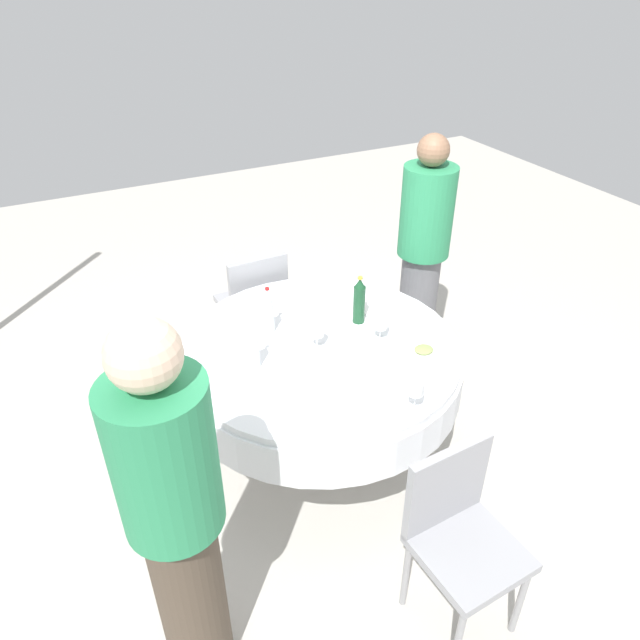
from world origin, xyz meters
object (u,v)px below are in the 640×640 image
at_px(wine_glass_left, 381,323).
at_px(person_inner, 423,250).
at_px(bottle_clear_south, 253,346).
at_px(wine_glass_east, 416,389).
at_px(plate_rear, 380,307).
at_px(wine_glass_west, 317,331).
at_px(dining_table, 320,366).
at_px(plate_front, 424,352).
at_px(bottle_dark_green_far, 359,301).
at_px(chair_west, 254,300).
at_px(chair_mid, 459,527).
at_px(person_south, 176,516).
at_px(bottle_clear_inner, 268,311).

relative_size(wine_glass_left, person_inner, 0.09).
relative_size(bottle_clear_south, person_inner, 0.17).
relative_size(wine_glass_east, plate_rear, 0.61).
bearing_deg(wine_glass_east, wine_glass_west, 106.13).
bearing_deg(dining_table, bottle_clear_south, -176.29).
relative_size(wine_glass_east, plate_front, 0.68).
distance_m(bottle_clear_south, wine_glass_left, 0.70).
xyz_separation_m(bottle_clear_south, plate_front, (0.83, -0.29, -0.11)).
xyz_separation_m(bottle_dark_green_far, plate_front, (0.15, -0.42, -0.12)).
relative_size(person_inner, chair_west, 1.83).
xyz_separation_m(wine_glass_east, chair_mid, (-0.10, -0.50, -0.33)).
bearing_deg(plate_rear, person_inner, 33.81).
bearing_deg(person_south, bottle_clear_inner, -77.11).
distance_m(wine_glass_left, person_inner, 0.96).
bearing_deg(wine_glass_east, plate_rear, 68.73).
bearing_deg(plate_rear, wine_glass_left, -121.78).
distance_m(person_south, chair_mid, 1.15).
distance_m(person_south, person_inner, 2.48).
height_order(plate_rear, person_south, person_south).
xyz_separation_m(wine_glass_west, chair_mid, (0.09, -1.13, -0.32)).
bearing_deg(chair_mid, bottle_clear_south, -71.42).
relative_size(bottle_dark_green_far, plate_rear, 1.15).
height_order(wine_glass_west, person_south, person_south).
bearing_deg(person_inner, bottle_clear_inner, -103.87).
relative_size(dining_table, wine_glass_left, 10.33).
bearing_deg(wine_glass_left, bottle_clear_south, 174.38).
bearing_deg(chair_mid, wine_glass_west, -88.75).
height_order(bottle_clear_inner, plate_front, bottle_clear_inner).
relative_size(dining_table, chair_mid, 1.75).
distance_m(wine_glass_west, plate_rear, 0.54).
bearing_deg(bottle_clear_inner, plate_rear, -6.18).
distance_m(wine_glass_east, chair_west, 1.63).
distance_m(bottle_clear_inner, chair_west, 0.80).
bearing_deg(plate_rear, chair_mid, -107.55).
xyz_separation_m(bottle_dark_green_far, wine_glass_west, (-0.32, -0.12, -0.03)).
bearing_deg(wine_glass_left, bottle_clear_inner, 146.32).
distance_m(bottle_clear_inner, wine_glass_east, 0.95).
distance_m(plate_front, person_south, 1.55).
height_order(bottle_clear_inner, plate_rear, bottle_clear_inner).
height_order(bottle_clear_south, person_inner, person_inner).
bearing_deg(bottle_dark_green_far, bottle_clear_south, -169.11).
bearing_deg(person_inner, bottle_dark_green_far, -87.06).
xyz_separation_m(bottle_clear_south, wine_glass_west, (0.36, 0.01, -0.03)).
relative_size(bottle_clear_inner, plate_rear, 1.10).
height_order(dining_table, bottle_dark_green_far, bottle_dark_green_far).
height_order(plate_rear, plate_front, plate_front).
bearing_deg(bottle_dark_green_far, bottle_clear_inner, 164.28).
xyz_separation_m(bottle_clear_south, chair_mid, (0.44, -1.12, -0.35)).
bearing_deg(wine_glass_left, wine_glass_east, -105.62).
relative_size(dining_table, wine_glass_east, 10.04).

